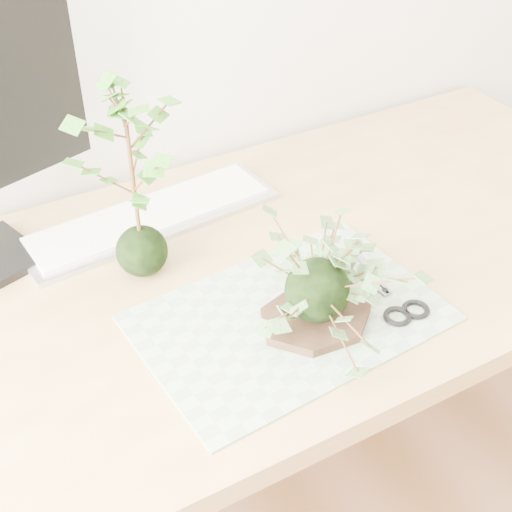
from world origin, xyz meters
name	(u,v)px	position (x,y,z in m)	size (l,w,h in m)	color
desk	(250,307)	(0.04, 1.23, 0.65)	(1.60, 0.70, 0.74)	tan
cutting_mat	(289,317)	(0.03, 1.09, 0.74)	(0.45, 0.30, 0.00)	gray
stone_dish	(315,318)	(0.06, 1.06, 0.75)	(0.18, 0.18, 0.01)	black
ivy_kokedama	(319,266)	(0.06, 1.06, 0.85)	(0.35, 0.35, 0.19)	black
maple_kokedama	(128,139)	(-0.12, 1.31, 0.98)	(0.21, 0.21, 0.35)	black
keyboard	(150,217)	(-0.05, 1.43, 0.75)	(0.48, 0.18, 0.02)	#B9B9C0
scissors	(398,304)	(0.19, 1.03, 0.75)	(0.08, 0.17, 0.01)	gray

